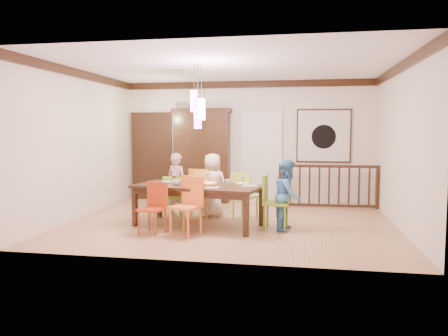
% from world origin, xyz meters
% --- Properties ---
extents(floor, '(6.00, 6.00, 0.00)m').
position_xyz_m(floor, '(0.00, 0.00, 0.00)').
color(floor, '#A4764F').
rests_on(floor, ground).
extents(ceiling, '(6.00, 6.00, 0.00)m').
position_xyz_m(ceiling, '(0.00, 0.00, 2.90)').
color(ceiling, white).
rests_on(ceiling, wall_back).
extents(wall_back, '(6.00, 0.00, 6.00)m').
position_xyz_m(wall_back, '(0.00, 2.50, 1.45)').
color(wall_back, silver).
rests_on(wall_back, floor).
extents(wall_left, '(0.00, 5.00, 5.00)m').
position_xyz_m(wall_left, '(-3.00, 0.00, 1.45)').
color(wall_left, silver).
rests_on(wall_left, floor).
extents(wall_right, '(0.00, 5.00, 5.00)m').
position_xyz_m(wall_right, '(3.00, 0.00, 1.45)').
color(wall_right, silver).
rests_on(wall_right, floor).
extents(crown_molding, '(6.00, 5.00, 0.16)m').
position_xyz_m(crown_molding, '(0.00, 0.00, 2.82)').
color(crown_molding, black).
rests_on(crown_molding, wall_back).
extents(panel_door, '(1.04, 0.07, 2.24)m').
position_xyz_m(panel_door, '(-2.40, 2.45, 1.05)').
color(panel_door, black).
rests_on(panel_door, wall_back).
extents(white_doorway, '(0.97, 0.05, 2.22)m').
position_xyz_m(white_doorway, '(0.35, 2.46, 1.05)').
color(white_doorway, silver).
rests_on(white_doorway, wall_back).
extents(painting, '(1.25, 0.06, 1.25)m').
position_xyz_m(painting, '(1.80, 2.46, 1.60)').
color(painting, black).
rests_on(painting, wall_back).
extents(pendant_cluster, '(0.27, 0.21, 1.14)m').
position_xyz_m(pendant_cluster, '(-0.53, -0.41, 2.11)').
color(pendant_cluster, '#F549C2').
rests_on(pendant_cluster, ceiling).
extents(dining_table, '(2.44, 1.48, 0.75)m').
position_xyz_m(dining_table, '(-0.53, -0.41, 0.67)').
color(dining_table, black).
rests_on(dining_table, floor).
extents(chair_far_left, '(0.38, 0.38, 0.83)m').
position_xyz_m(chair_far_left, '(-1.19, 0.33, 0.47)').
color(chair_far_left, '#78CC24').
rests_on(chair_far_left, floor).
extents(chair_far_mid, '(0.57, 0.57, 0.99)m').
position_xyz_m(chair_far_mid, '(-0.58, 0.31, 0.57)').
color(chair_far_mid, orange).
rests_on(chair_far_mid, floor).
extents(chair_far_right, '(0.54, 0.54, 0.92)m').
position_xyz_m(chair_far_right, '(0.23, 0.37, 0.53)').
color(chair_far_right, '#A6C92B').
rests_on(chair_far_right, floor).
extents(chair_near_left, '(0.47, 0.47, 0.86)m').
position_xyz_m(chair_near_left, '(-1.15, -1.13, 0.49)').
color(chair_near_left, '#A43511').
rests_on(chair_near_left, floor).
extents(chair_near_mid, '(0.57, 0.57, 0.97)m').
position_xyz_m(chair_near_mid, '(-0.57, -1.11, 0.55)').
color(chair_near_mid, orange).
rests_on(chair_near_mid, floor).
extents(chair_end_right, '(0.46, 0.46, 0.95)m').
position_xyz_m(chair_end_right, '(0.87, -0.42, 0.54)').
color(chair_end_right, '#80A61E').
rests_on(chair_end_right, floor).
extents(china_hutch, '(1.43, 0.46, 2.25)m').
position_xyz_m(china_hutch, '(-1.08, 2.30, 1.13)').
color(china_hutch, black).
rests_on(china_hutch, floor).
extents(balustrade, '(2.25, 0.15, 0.96)m').
position_xyz_m(balustrade, '(1.92, 1.95, 0.50)').
color(balustrade, black).
rests_on(balustrade, floor).
extents(person_far_left, '(0.55, 0.47, 1.28)m').
position_xyz_m(person_far_left, '(-1.18, 0.49, 0.64)').
color(person_far_left, beige).
rests_on(person_far_left, floor).
extents(person_far_mid, '(0.70, 0.54, 1.27)m').
position_xyz_m(person_far_mid, '(-0.44, 0.45, 0.64)').
color(person_far_mid, beige).
rests_on(person_far_mid, floor).
extents(person_end_right, '(0.54, 0.65, 1.23)m').
position_xyz_m(person_end_right, '(1.07, -0.42, 0.61)').
color(person_end_right, '#4386BB').
rests_on(person_end_right, floor).
extents(serving_bowl, '(0.36, 0.36, 0.07)m').
position_xyz_m(serving_bowl, '(-0.31, -0.58, 0.79)').
color(serving_bowl, gold).
rests_on(serving_bowl, dining_table).
extents(small_bowl, '(0.22, 0.22, 0.06)m').
position_xyz_m(small_bowl, '(-0.76, -0.40, 0.78)').
color(small_bowl, white).
rests_on(small_bowl, dining_table).
extents(cup_left, '(0.12, 0.12, 0.10)m').
position_xyz_m(cup_left, '(-0.92, -0.49, 0.80)').
color(cup_left, silver).
rests_on(cup_left, dining_table).
extents(cup_right, '(0.13, 0.13, 0.10)m').
position_xyz_m(cup_right, '(-0.01, -0.32, 0.80)').
color(cup_right, silver).
rests_on(cup_right, dining_table).
extents(plate_far_left, '(0.26, 0.26, 0.01)m').
position_xyz_m(plate_far_left, '(-1.17, -0.09, 0.76)').
color(plate_far_left, white).
rests_on(plate_far_left, dining_table).
extents(plate_far_mid, '(0.26, 0.26, 0.01)m').
position_xyz_m(plate_far_mid, '(-0.48, -0.09, 0.76)').
color(plate_far_mid, white).
rests_on(plate_far_mid, dining_table).
extents(plate_far_right, '(0.26, 0.26, 0.01)m').
position_xyz_m(plate_far_right, '(0.24, -0.06, 0.76)').
color(plate_far_right, white).
rests_on(plate_far_right, dining_table).
extents(plate_near_left, '(0.26, 0.26, 0.01)m').
position_xyz_m(plate_near_left, '(-1.25, -0.65, 0.76)').
color(plate_near_left, white).
rests_on(plate_near_left, dining_table).
extents(plate_near_mid, '(0.26, 0.26, 0.01)m').
position_xyz_m(plate_near_mid, '(-0.20, -0.75, 0.76)').
color(plate_near_mid, white).
rests_on(plate_near_mid, dining_table).
extents(plate_end_right, '(0.26, 0.26, 0.01)m').
position_xyz_m(plate_end_right, '(0.42, -0.42, 0.76)').
color(plate_end_right, white).
rests_on(plate_end_right, dining_table).
extents(wine_glass_a, '(0.08, 0.08, 0.19)m').
position_xyz_m(wine_glass_a, '(-1.02, -0.27, 0.84)').
color(wine_glass_a, '#590C19').
rests_on(wine_glass_a, dining_table).
extents(wine_glass_b, '(0.08, 0.08, 0.19)m').
position_xyz_m(wine_glass_b, '(-0.43, -0.15, 0.84)').
color(wine_glass_b, silver).
rests_on(wine_glass_b, dining_table).
extents(wine_glass_c, '(0.08, 0.08, 0.19)m').
position_xyz_m(wine_glass_c, '(-0.58, -0.65, 0.84)').
color(wine_glass_c, '#590C19').
rests_on(wine_glass_c, dining_table).
extents(wine_glass_d, '(0.08, 0.08, 0.19)m').
position_xyz_m(wine_glass_d, '(0.30, -0.56, 0.84)').
color(wine_glass_d, silver).
rests_on(wine_glass_d, dining_table).
extents(napkin, '(0.18, 0.14, 0.01)m').
position_xyz_m(napkin, '(-0.56, -0.75, 0.76)').
color(napkin, '#D83359').
rests_on(napkin, dining_table).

